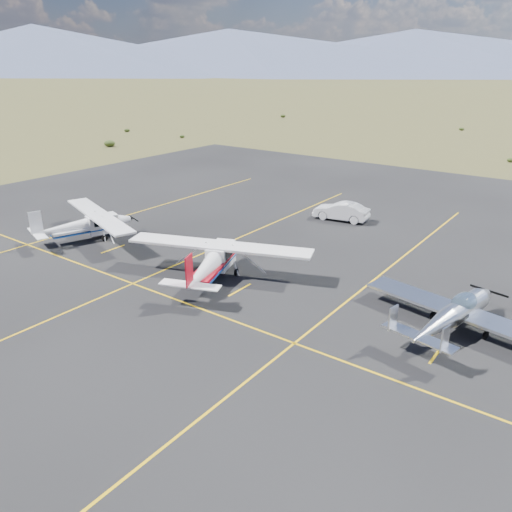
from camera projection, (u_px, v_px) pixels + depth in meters
ground at (388, 307)px, 26.07m from camera, size 1600.00×1600.00×0.00m
apron at (277, 275)px, 29.93m from camera, size 72.00×72.00×0.02m
aircraft_low_wing at (456, 313)px, 23.21m from camera, size 7.21×9.94×2.15m
aircraft_cessna at (213, 260)px, 28.73m from camera, size 7.88×10.97×2.83m
aircraft_plain at (85, 224)px, 35.33m from camera, size 7.20×10.32×2.65m
sedan at (341, 211)px, 39.97m from camera, size 2.18×4.59×1.45m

